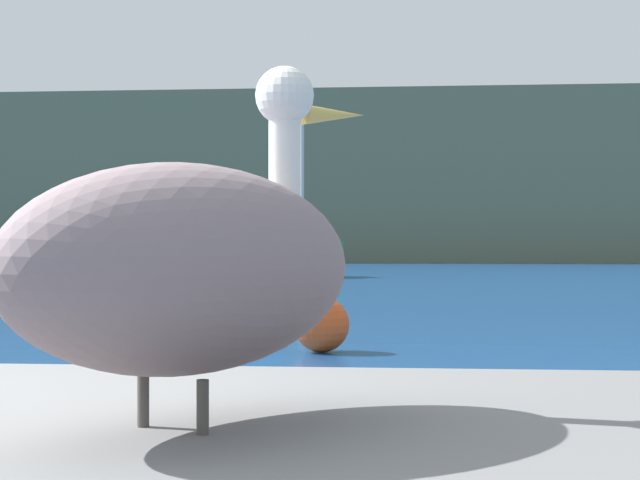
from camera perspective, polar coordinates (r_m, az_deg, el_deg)
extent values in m
cube|color=#5B664C|center=(67.29, 3.90, 3.09)|extent=(140.00, 12.03, 9.82)
ellipsoid|color=gray|center=(2.76, -6.86, -1.49)|extent=(1.05, 1.29, 0.53)
cylinder|color=white|center=(3.09, -1.85, 3.37)|extent=(0.09, 0.09, 0.35)
sphere|color=white|center=(3.11, -1.85, 7.50)|extent=(0.17, 0.17, 0.17)
cone|color=gold|center=(3.31, 0.74, 6.51)|extent=(0.22, 0.33, 0.09)
cylinder|color=#4C4742|center=(2.81, -9.16, -8.22)|extent=(0.03, 0.03, 0.13)
cylinder|color=#4C4742|center=(2.68, -6.10, -8.61)|extent=(0.03, 0.03, 0.13)
cube|color=#1E8C4C|center=(36.32, -3.59, -1.03)|extent=(6.09, 3.89, 1.18)
cube|color=#1E6099|center=(36.27, -3.88, 0.85)|extent=(2.63, 2.11, 1.20)
cylinder|color=#B2B2B2|center=(36.81, -0.93, 3.40)|extent=(0.12, 0.12, 4.49)
sphere|color=#E54C19|center=(11.82, 0.08, -4.40)|extent=(0.60, 0.60, 0.60)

